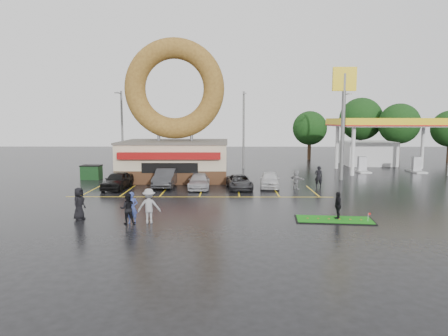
{
  "coord_description": "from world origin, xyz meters",
  "views": [
    {
      "loc": [
        2.08,
        -25.91,
        5.72
      ],
      "look_at": [
        1.85,
        3.22,
        2.2
      ],
      "focal_mm": 32.0,
      "sensor_mm": 36.0,
      "label": 1
    }
  ],
  "objects_px": {
    "shell_sign": "(344,102)",
    "car_silver": "(199,181)",
    "streetlight_mid": "(244,128)",
    "car_grey": "(239,182)",
    "donut_shop": "(175,133)",
    "dumpster": "(91,173)",
    "car_black": "(118,180)",
    "car_dgrey": "(166,178)",
    "gas_station": "(380,137)",
    "streetlight_left": "(122,128)",
    "streetlight_right": "(344,128)",
    "putting_green": "(334,220)",
    "person_cameraman": "(338,206)",
    "car_white": "(270,180)",
    "person_blue": "(132,208)"
  },
  "relations": [
    {
      "from": "shell_sign",
      "to": "car_silver",
      "type": "bearing_deg",
      "value": -159.86
    },
    {
      "from": "gas_station",
      "to": "person_blue",
      "type": "height_order",
      "value": "gas_station"
    },
    {
      "from": "car_white",
      "to": "car_black",
      "type": "bearing_deg",
      "value": -170.58
    },
    {
      "from": "gas_station",
      "to": "person_cameraman",
      "type": "height_order",
      "value": "gas_station"
    },
    {
      "from": "car_black",
      "to": "car_grey",
      "type": "distance_m",
      "value": 10.13
    },
    {
      "from": "shell_sign",
      "to": "streetlight_left",
      "type": "xyz_separation_m",
      "value": [
        -23.0,
        7.92,
        -2.6
      ]
    },
    {
      "from": "gas_station",
      "to": "streetlight_left",
      "type": "height_order",
      "value": "streetlight_left"
    },
    {
      "from": "shell_sign",
      "to": "car_dgrey",
      "type": "bearing_deg",
      "value": -166.13
    },
    {
      "from": "shell_sign",
      "to": "person_cameraman",
      "type": "relative_size",
      "value": 6.55
    },
    {
      "from": "shell_sign",
      "to": "car_dgrey",
      "type": "distance_m",
      "value": 17.94
    },
    {
      "from": "car_dgrey",
      "to": "car_white",
      "type": "xyz_separation_m",
      "value": [
        8.9,
        -0.4,
        -0.1
      ]
    },
    {
      "from": "streetlight_mid",
      "to": "car_black",
      "type": "bearing_deg",
      "value": -127.84
    },
    {
      "from": "car_silver",
      "to": "putting_green",
      "type": "xyz_separation_m",
      "value": [
        8.5,
        -10.67,
        -0.58
      ]
    },
    {
      "from": "car_white",
      "to": "dumpster",
      "type": "bearing_deg",
      "value": 169.99
    },
    {
      "from": "gas_station",
      "to": "car_dgrey",
      "type": "height_order",
      "value": "gas_station"
    },
    {
      "from": "streetlight_right",
      "to": "car_grey",
      "type": "xyz_separation_m",
      "value": [
        -12.9,
        -15.01,
        -4.2
      ]
    },
    {
      "from": "donut_shop",
      "to": "dumpster",
      "type": "relative_size",
      "value": 7.5
    },
    {
      "from": "streetlight_mid",
      "to": "streetlight_right",
      "type": "xyz_separation_m",
      "value": [
        12.0,
        1.0,
        0.0
      ]
    },
    {
      "from": "shell_sign",
      "to": "streetlight_right",
      "type": "relative_size",
      "value": 1.18
    },
    {
      "from": "car_silver",
      "to": "streetlight_right",
      "type": "bearing_deg",
      "value": 41.11
    },
    {
      "from": "car_dgrey",
      "to": "car_grey",
      "type": "distance_m",
      "value": 6.39
    },
    {
      "from": "streetlight_right",
      "to": "car_silver",
      "type": "relative_size",
      "value": 2.14
    },
    {
      "from": "streetlight_left",
      "to": "streetlight_mid",
      "type": "height_order",
      "value": "same"
    },
    {
      "from": "person_blue",
      "to": "streetlight_mid",
      "type": "bearing_deg",
      "value": 74.27
    },
    {
      "from": "shell_sign",
      "to": "car_dgrey",
      "type": "relative_size",
      "value": 2.25
    },
    {
      "from": "gas_station",
      "to": "car_white",
      "type": "height_order",
      "value": "gas_station"
    },
    {
      "from": "person_cameraman",
      "to": "streetlight_mid",
      "type": "bearing_deg",
      "value": -168.53
    },
    {
      "from": "putting_green",
      "to": "shell_sign",
      "type": "bearing_deg",
      "value": 72.9
    },
    {
      "from": "person_blue",
      "to": "dumpster",
      "type": "height_order",
      "value": "person_blue"
    },
    {
      "from": "streetlight_mid",
      "to": "car_white",
      "type": "distance_m",
      "value": 14.04
    },
    {
      "from": "streetlight_mid",
      "to": "car_dgrey",
      "type": "bearing_deg",
      "value": -119.12
    },
    {
      "from": "person_cameraman",
      "to": "dumpster",
      "type": "relative_size",
      "value": 0.9
    },
    {
      "from": "person_cameraman",
      "to": "dumpster",
      "type": "height_order",
      "value": "person_cameraman"
    },
    {
      "from": "car_dgrey",
      "to": "car_silver",
      "type": "relative_size",
      "value": 1.12
    },
    {
      "from": "shell_sign",
      "to": "car_grey",
      "type": "xyz_separation_m",
      "value": [
        -9.9,
        -5.1,
        -6.8
      ]
    },
    {
      "from": "gas_station",
      "to": "dumpster",
      "type": "relative_size",
      "value": 7.58
    },
    {
      "from": "donut_shop",
      "to": "car_dgrey",
      "type": "bearing_deg",
      "value": -92.26
    },
    {
      "from": "streetlight_left",
      "to": "car_dgrey",
      "type": "height_order",
      "value": "streetlight_left"
    },
    {
      "from": "car_black",
      "to": "person_cameraman",
      "type": "relative_size",
      "value": 2.64
    },
    {
      "from": "shell_sign",
      "to": "streetlight_mid",
      "type": "distance_m",
      "value": 12.93
    },
    {
      "from": "streetlight_left",
      "to": "car_dgrey",
      "type": "distance_m",
      "value": 14.3
    },
    {
      "from": "streetlight_left",
      "to": "putting_green",
      "type": "height_order",
      "value": "streetlight_left"
    },
    {
      "from": "streetlight_left",
      "to": "gas_station",
      "type": "bearing_deg",
      "value": 1.95
    },
    {
      "from": "shell_sign",
      "to": "streetlight_left",
      "type": "relative_size",
      "value": 1.18
    },
    {
      "from": "donut_shop",
      "to": "car_dgrey",
      "type": "xyz_separation_m",
      "value": [
        -0.2,
        -4.97,
        -3.69
      ]
    },
    {
      "from": "car_white",
      "to": "person_cameraman",
      "type": "bearing_deg",
      "value": -70.35
    },
    {
      "from": "shell_sign",
      "to": "car_white",
      "type": "bearing_deg",
      "value": -148.91
    },
    {
      "from": "streetlight_mid",
      "to": "car_grey",
      "type": "distance_m",
      "value": 14.66
    },
    {
      "from": "car_black",
      "to": "car_dgrey",
      "type": "relative_size",
      "value": 0.9
    },
    {
      "from": "streetlight_mid",
      "to": "car_dgrey",
      "type": "xyz_separation_m",
      "value": [
        -7.2,
        -12.92,
        -4.0
      ]
    }
  ]
}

